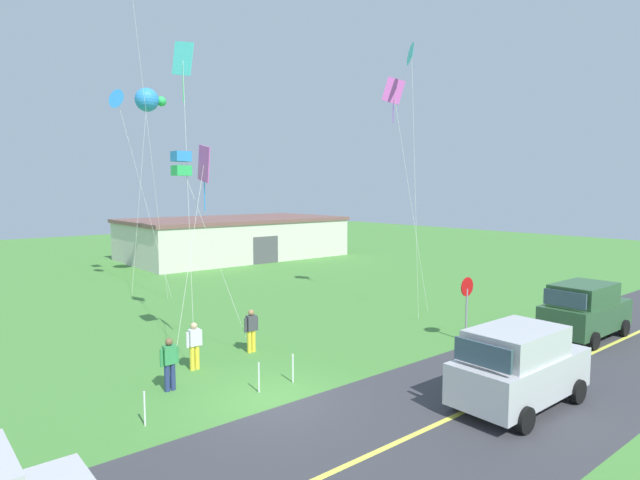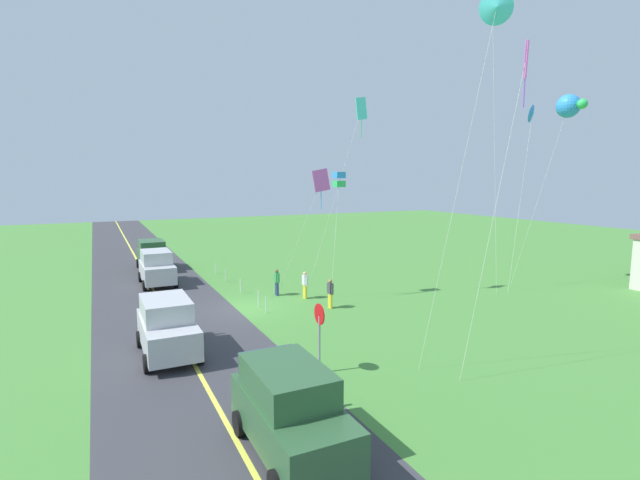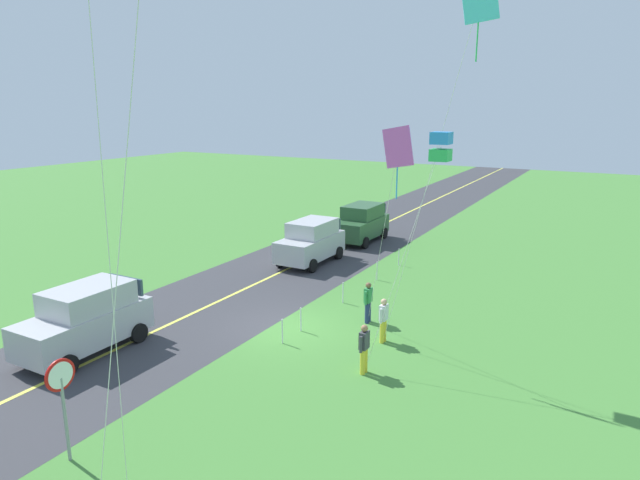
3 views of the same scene
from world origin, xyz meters
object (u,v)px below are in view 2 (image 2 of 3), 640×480
person_adult_companion (277,281)px  kite_yellow_high (339,180)px  kite_pink_drift (569,106)px  kite_purple_back (496,9)px  kite_cyan_top (532,115)px  car_parked_west_near (157,267)px  person_child_watcher (330,293)px  kite_red_low (360,113)px  car_parked_east_near (290,409)px  person_adult_near (305,284)px  stop_sign (319,324)px  car_suv_foreground (167,326)px  car_parked_west_far (152,255)px  kite_green_far (525,66)px  kite_blue_mid (321,183)px

person_adult_companion → kite_yellow_high: 7.07m
kite_pink_drift → kite_purple_back: (7.45, -14.05, 1.08)m
kite_cyan_top → car_parked_west_near: bearing=-115.3°
person_child_watcher → kite_red_low: (-1.25, 2.51, 9.74)m
car_parked_east_near → kite_yellow_high: (-13.23, 8.52, 5.73)m
kite_yellow_high → kite_purple_back: (11.70, -0.56, 5.52)m
person_adult_near → person_child_watcher: 2.49m
stop_sign → person_child_watcher: stop_sign is taller
car_parked_east_near → kite_purple_back: size_ratio=0.34×
car_suv_foreground → person_adult_near: size_ratio=2.75×
person_adult_companion → car_suv_foreground: bearing=-2.4°
car_parked_west_far → person_adult_near: size_ratio=2.75×
kite_red_low → kite_pink_drift: bearing=73.8°
kite_pink_drift → person_child_watcher: bearing=-99.0°
person_child_watcher → kite_yellow_high: size_ratio=0.22×
person_child_watcher → kite_pink_drift: kite_pink_drift is taller
person_adult_near → kite_green_far: kite_green_far is taller
kite_green_far → kite_cyan_top: (-9.65, 12.09, 0.29)m
kite_blue_mid → kite_yellow_high: kite_blue_mid is taller
kite_green_far → person_adult_near: bearing=-168.2°
car_suv_foreground → kite_red_low: 15.38m
person_adult_companion → stop_sign: bearing=30.8°
kite_green_far → kite_purple_back: kite_purple_back is taller
stop_sign → person_adult_near: stop_sign is taller
kite_green_far → kite_purple_back: 2.11m
car_suv_foreground → person_adult_companion: (-6.92, 7.23, -0.29)m
kite_cyan_top → kite_purple_back: size_ratio=0.89×
car_parked_east_near → kite_red_low: (-12.60, 9.51, 9.45)m
person_adult_companion → kite_cyan_top: size_ratio=0.14×
person_adult_near → kite_purple_back: size_ratio=0.12×
kite_green_far → kite_cyan_top: kite_green_far is taller
kite_blue_mid → car_parked_west_near: bearing=-136.7°
car_parked_west_far → car_parked_east_near: bearing=0.8°
car_parked_west_near → person_adult_companion: 8.68m
kite_pink_drift → car_parked_west_far: bearing=-128.9°
car_parked_west_near → kite_purple_back: kite_purple_back is taller
person_adult_companion → kite_cyan_top: kite_cyan_top is taller
car_parked_west_near → person_child_watcher: 12.65m
car_parked_west_near → stop_sign: stop_sign is taller
car_parked_west_far → kite_purple_back: bearing=18.1°
person_child_watcher → kite_pink_drift: (2.38, 15.02, 10.45)m
kite_cyan_top → car_parked_west_far: bearing=-126.4°
car_parked_west_far → kite_green_far: 29.00m
car_parked_west_near → kite_yellow_high: bearing=48.4°
kite_purple_back → person_child_watcher: bearing=-174.4°
car_suv_foreground → kite_pink_drift: 25.93m
person_adult_companion → kite_blue_mid: 6.53m
person_child_watcher → person_adult_near: bearing=39.3°
car_parked_west_near → kite_purple_back: (19.88, 8.64, 11.25)m
kite_red_low → kite_cyan_top: bearing=82.3°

